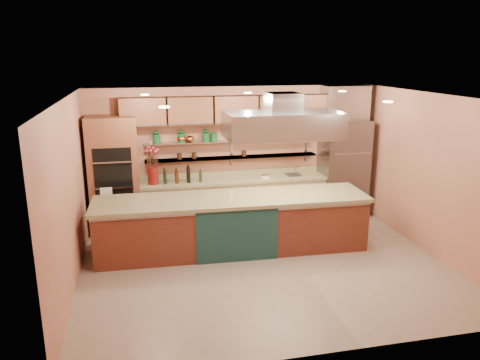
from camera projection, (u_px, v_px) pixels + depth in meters
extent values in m
cube|color=gray|center=(264.00, 265.00, 7.89)|extent=(6.00, 5.00, 0.02)
cube|color=black|center=(266.00, 97.00, 7.16)|extent=(6.00, 5.00, 0.02)
cube|color=#B97457|center=(233.00, 154.00, 9.88)|extent=(6.00, 0.04, 2.80)
cube|color=#B97457|center=(325.00, 245.00, 5.16)|extent=(6.00, 0.04, 2.80)
cube|color=#B97457|center=(69.00, 197.00, 6.90)|extent=(0.04, 5.00, 2.80)
cube|color=#B97457|center=(431.00, 175.00, 8.15)|extent=(0.04, 5.00, 2.80)
cube|color=brown|center=(114.00, 175.00, 9.13)|extent=(0.95, 0.64, 2.30)
cube|color=slate|center=(343.00, 168.00, 10.12)|extent=(0.95, 0.72, 2.10)
cube|color=tan|center=(234.00, 200.00, 9.83)|extent=(3.84, 0.64, 0.93)
cube|color=#A3A6AA|center=(232.00, 157.00, 9.76)|extent=(3.60, 0.26, 0.03)
cube|color=#A3A6AA|center=(232.00, 141.00, 9.67)|extent=(3.60, 0.26, 0.03)
cube|color=brown|center=(235.00, 109.00, 9.46)|extent=(4.60, 0.36, 0.55)
cube|color=#A3A6AA|center=(283.00, 125.00, 8.10)|extent=(2.00, 1.00, 0.45)
cube|color=#FFE5A5|center=(263.00, 98.00, 7.35)|extent=(4.00, 2.80, 0.02)
cube|color=maroon|center=(232.00, 224.00, 8.37)|extent=(4.79, 1.20, 0.99)
cylinder|color=#61100E|center=(153.00, 175.00, 9.27)|extent=(0.27, 0.27, 0.36)
cube|color=black|center=(183.00, 176.00, 9.40)|extent=(0.86, 0.46, 0.27)
cube|color=white|center=(265.00, 176.00, 9.78)|extent=(0.17, 0.14, 0.09)
cylinder|color=silver|center=(296.00, 170.00, 10.01)|extent=(0.03, 0.03, 0.20)
ellipsoid|color=#C25C2C|center=(190.00, 139.00, 9.46)|extent=(0.18, 0.18, 0.13)
cylinder|color=#0F4A20|center=(214.00, 137.00, 9.56)|extent=(0.18, 0.18, 0.16)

